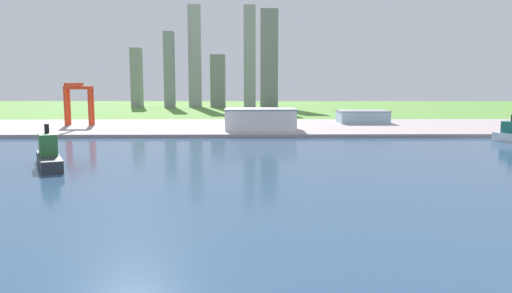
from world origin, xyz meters
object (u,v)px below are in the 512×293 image
at_px(port_crane_red, 78,95).
at_px(container_barge, 49,155).
at_px(warehouse_main, 260,119).
at_px(warehouse_annex, 363,117).

bearing_deg(port_crane_red, container_barge, -75.43).
relative_size(container_barge, port_crane_red, 1.11).
xyz_separation_m(warehouse_main, warehouse_annex, (93.06, 60.79, -2.52)).
xyz_separation_m(port_crane_red, warehouse_annex, (245.86, 21.68, -20.00)).
distance_m(warehouse_main, warehouse_annex, 111.18).
height_order(container_barge, warehouse_annex, container_barge).
relative_size(port_crane_red, warehouse_main, 0.72).
bearing_deg(warehouse_main, container_barge, -123.61).
relative_size(warehouse_main, warehouse_annex, 1.25).
bearing_deg(container_barge, port_crane_red, 104.57).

